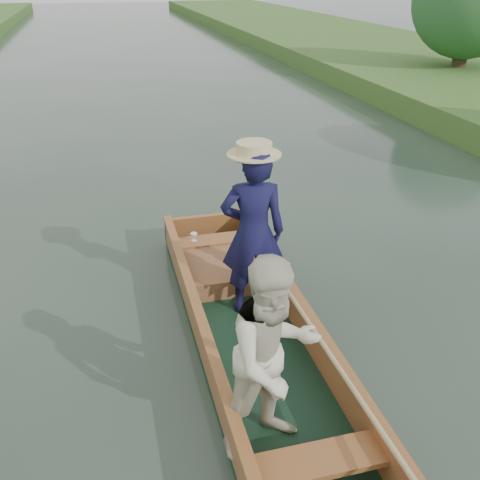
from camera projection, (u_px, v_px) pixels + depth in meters
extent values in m
plane|color=#283D30|center=(255.00, 353.00, 5.26)|extent=(120.00, 120.00, 0.00)
cylinder|color=#47331E|center=(461.00, 51.00, 16.52)|extent=(0.44, 0.44, 2.11)
sphere|color=#215424|center=(470.00, 0.00, 15.86)|extent=(3.37, 3.37, 3.37)
sphere|color=#215424|center=(479.00, 13.00, 16.43)|extent=(2.20, 2.20, 2.20)
cube|color=black|center=(255.00, 349.00, 5.24)|extent=(1.10, 5.00, 0.08)
cube|color=#9C5A30|center=(204.00, 341.00, 5.04)|extent=(0.08, 5.00, 0.32)
cube|color=#9C5A30|center=(305.00, 325.00, 5.26)|extent=(0.08, 5.00, 0.32)
cube|color=#9C5A30|center=(206.00, 226.00, 7.27)|extent=(1.10, 0.08, 0.32)
cube|color=#9C5A30|center=(203.00, 326.00, 4.95)|extent=(0.10, 5.00, 0.04)
cube|color=#9C5A30|center=(306.00, 310.00, 5.18)|extent=(0.10, 5.00, 0.04)
cube|color=#9C5A30|center=(214.00, 240.00, 6.76)|extent=(0.94, 0.30, 0.05)
cube|color=#9C5A30|center=(319.00, 461.00, 3.74)|extent=(0.94, 0.30, 0.05)
imported|color=#13123B|center=(253.00, 233.00, 5.40)|extent=(0.72, 0.53, 1.81)
cylinder|color=beige|center=(254.00, 151.00, 5.00)|extent=(0.52, 0.52, 0.12)
imported|color=beige|center=(273.00, 358.00, 3.82)|extent=(0.93, 0.81, 1.62)
cube|color=#953A30|center=(219.00, 271.00, 6.30)|extent=(0.85, 0.90, 0.22)
sphere|color=tan|center=(248.00, 254.00, 6.18)|extent=(0.23, 0.23, 0.23)
sphere|color=tan|center=(248.00, 242.00, 6.09)|extent=(0.17, 0.17, 0.17)
sphere|color=tan|center=(243.00, 236.00, 6.04)|extent=(0.06, 0.06, 0.06)
sphere|color=tan|center=(253.00, 235.00, 6.07)|extent=(0.06, 0.06, 0.06)
sphere|color=tan|center=(249.00, 246.00, 6.04)|extent=(0.07, 0.07, 0.07)
sphere|color=tan|center=(240.00, 253.00, 6.12)|extent=(0.08, 0.08, 0.08)
sphere|color=tan|center=(257.00, 251.00, 6.17)|extent=(0.08, 0.08, 0.08)
sphere|color=tan|center=(244.00, 263.00, 6.18)|extent=(0.09, 0.09, 0.09)
sphere|color=tan|center=(253.00, 262.00, 6.21)|extent=(0.09, 0.09, 0.09)
cylinder|color=silver|center=(194.00, 241.00, 6.69)|extent=(0.07, 0.07, 0.01)
cylinder|color=silver|center=(194.00, 238.00, 6.67)|extent=(0.01, 0.01, 0.08)
ellipsoid|color=silver|center=(194.00, 234.00, 6.64)|extent=(0.09, 0.09, 0.05)
cylinder|color=tan|center=(303.00, 314.00, 5.05)|extent=(0.04, 4.48, 0.20)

